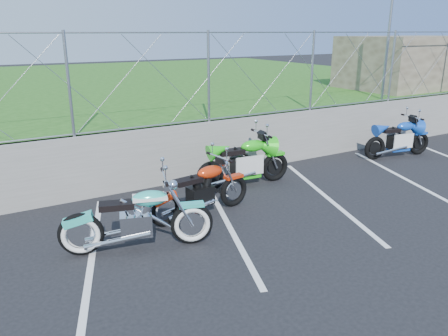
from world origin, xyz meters
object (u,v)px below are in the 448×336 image
cruiser_turquoise (139,221)px  naked_orange (203,192)px  sportbike_green (245,164)px  sportbike_blue (399,140)px

cruiser_turquoise → naked_orange: (1.45, 0.67, -0.02)m
sportbike_green → sportbike_blue: bearing=3.5°
sportbike_blue → sportbike_green: bearing=-171.5°
cruiser_turquoise → sportbike_blue: (7.86, 1.51, -0.01)m
naked_orange → sportbike_blue: (6.41, 0.84, 0.01)m
naked_orange → sportbike_blue: bearing=0.3°
cruiser_turquoise → sportbike_green: size_ratio=1.03×
cruiser_turquoise → naked_orange: 1.60m
naked_orange → sportbike_green: sportbike_green is taller
sportbike_green → naked_orange: bearing=-142.8°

